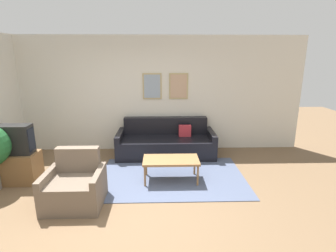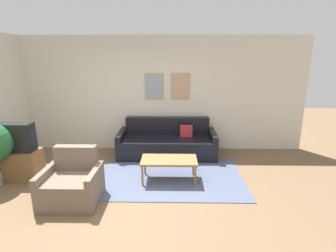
{
  "view_description": "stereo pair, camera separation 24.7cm",
  "coord_description": "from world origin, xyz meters",
  "px_view_note": "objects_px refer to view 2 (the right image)",
  "views": [
    {
      "loc": [
        0.62,
        -3.53,
        2.23
      ],
      "look_at": [
        0.77,
        1.64,
        0.85
      ],
      "focal_mm": 28.0,
      "sensor_mm": 36.0,
      "label": 1
    },
    {
      "loc": [
        0.86,
        -3.53,
        2.23
      ],
      "look_at": [
        0.77,
        1.64,
        0.85
      ],
      "focal_mm": 28.0,
      "sensor_mm": 36.0,
      "label": 2
    }
  ],
  "objects_px": {
    "couch": "(167,143)",
    "tv": "(17,137)",
    "armchair": "(72,185)",
    "coffee_table": "(169,161)"
  },
  "relations": [
    {
      "from": "couch",
      "to": "armchair",
      "type": "bearing_deg",
      "value": -125.29
    },
    {
      "from": "coffee_table",
      "to": "couch",
      "type": "bearing_deg",
      "value": 92.71
    },
    {
      "from": "couch",
      "to": "armchair",
      "type": "distance_m",
      "value": 2.51
    },
    {
      "from": "couch",
      "to": "armchair",
      "type": "relative_size",
      "value": 2.58
    },
    {
      "from": "tv",
      "to": "couch",
      "type": "bearing_deg",
      "value": 25.45
    },
    {
      "from": "armchair",
      "to": "tv",
      "type": "bearing_deg",
      "value": 133.15
    },
    {
      "from": "couch",
      "to": "armchair",
      "type": "xyz_separation_m",
      "value": [
        -1.45,
        -2.05,
        -0.01
      ]
    },
    {
      "from": "coffee_table",
      "to": "tv",
      "type": "relative_size",
      "value": 1.73
    },
    {
      "from": "couch",
      "to": "tv",
      "type": "height_order",
      "value": "tv"
    },
    {
      "from": "tv",
      "to": "coffee_table",
      "type": "bearing_deg",
      "value": -0.73
    }
  ]
}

